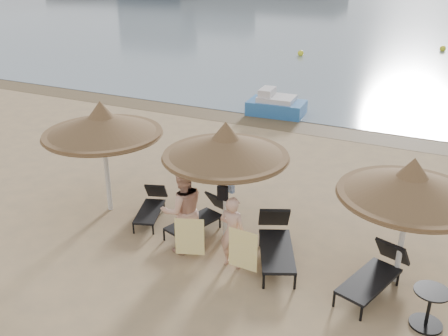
% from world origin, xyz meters
% --- Properties ---
extents(ground, '(160.00, 160.00, 0.00)m').
position_xyz_m(ground, '(0.00, 0.00, 0.00)').
color(ground, tan).
rests_on(ground, ground).
extents(wet_sand_strip, '(200.00, 1.60, 0.01)m').
position_xyz_m(wet_sand_strip, '(0.00, 9.40, 0.00)').
color(wet_sand_strip, brown).
rests_on(wet_sand_strip, ground).
extents(palapa_left, '(3.01, 3.01, 2.99)m').
position_xyz_m(palapa_left, '(-3.30, 0.70, 2.38)').
color(palapa_left, silver).
rests_on(palapa_left, ground).
extents(palapa_center, '(2.92, 2.92, 2.90)m').
position_xyz_m(palapa_center, '(0.04, 0.83, 2.31)').
color(palapa_center, silver).
rests_on(palapa_center, ground).
extents(palapa_right, '(2.82, 2.82, 2.79)m').
position_xyz_m(palapa_right, '(4.04, 0.70, 2.22)').
color(palapa_right, silver).
rests_on(palapa_right, ground).
extents(lounger_far_left, '(1.03, 1.70, 0.72)m').
position_xyz_m(lounger_far_left, '(-2.07, 0.83, 0.33)').
color(lounger_far_left, black).
rests_on(lounger_far_left, ground).
extents(lounger_near_left, '(1.13, 1.89, 0.81)m').
position_xyz_m(lounger_near_left, '(-0.61, 0.81, 0.36)').
color(lounger_near_left, black).
rests_on(lounger_near_left, ground).
extents(lounger_near_right, '(1.50, 2.22, 0.95)m').
position_xyz_m(lounger_near_right, '(1.46, 0.44, 0.43)').
color(lounger_near_right, black).
rests_on(lounger_near_right, ground).
extents(lounger_far_right, '(1.23, 2.06, 0.88)m').
position_xyz_m(lounger_far_right, '(3.69, 0.24, 0.39)').
color(lounger_far_right, black).
rests_on(lounger_far_right, ground).
extents(side_table, '(0.64, 0.64, 0.78)m').
position_xyz_m(side_table, '(4.75, -0.46, 0.37)').
color(side_table, black).
rests_on(side_table, ground).
extents(person_left, '(1.29, 1.28, 2.40)m').
position_xyz_m(person_left, '(-0.54, -0.17, 1.20)').
color(person_left, '#D6A087').
rests_on(person_left, ground).
extents(person_right, '(0.95, 0.67, 1.94)m').
position_xyz_m(person_right, '(0.72, -0.26, 0.97)').
color(person_right, '#D6A087').
rests_on(person_right, ground).
extents(towel_left, '(0.61, 0.24, 0.90)m').
position_xyz_m(towel_left, '(-0.19, -0.52, 0.62)').
color(towel_left, yellow).
rests_on(towel_left, ground).
extents(towel_right, '(0.66, 0.06, 0.93)m').
position_xyz_m(towel_right, '(1.07, -0.51, 0.64)').
color(towel_right, yellow).
rests_on(towel_right, ground).
extents(bag_patterned, '(0.33, 0.22, 0.40)m').
position_xyz_m(bag_patterned, '(0.04, 1.01, 1.30)').
color(bag_patterned, white).
rests_on(bag_patterned, ground).
extents(bag_dark, '(0.26, 0.10, 0.36)m').
position_xyz_m(bag_dark, '(0.04, 0.67, 1.21)').
color(bag_dark, black).
rests_on(bag_dark, ground).
extents(pedal_boat, '(2.41, 1.51, 1.09)m').
position_xyz_m(pedal_boat, '(-2.19, 10.50, 0.40)').
color(pedal_boat, '#2B69B4').
rests_on(pedal_boat, ground).
extents(buoy_left, '(0.39, 0.39, 0.39)m').
position_xyz_m(buoy_left, '(-5.03, 23.03, 0.19)').
color(buoy_left, yellow).
rests_on(buoy_left, ground).
extents(buoy_mid, '(0.40, 0.40, 0.40)m').
position_xyz_m(buoy_mid, '(3.23, 28.74, 0.20)').
color(buoy_mid, yellow).
rests_on(buoy_mid, ground).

